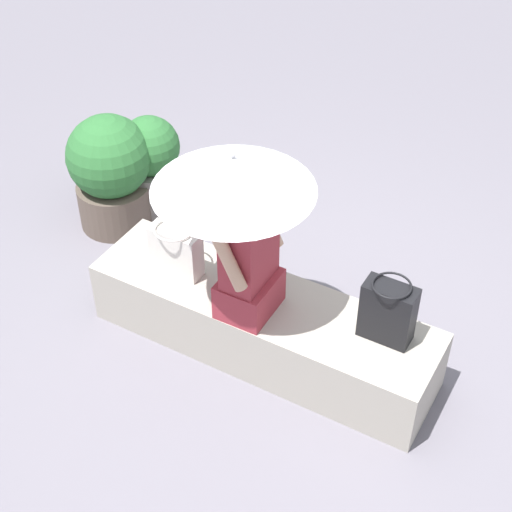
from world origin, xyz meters
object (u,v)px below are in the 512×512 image
(parasol, at_px, (233,174))
(planter_near, at_px, (151,165))
(planter_far, at_px, (111,171))
(handbag_black, at_px, (388,311))
(person_seated, at_px, (249,255))
(tote_bag_canvas, at_px, (176,250))

(parasol, height_order, planter_near, parasol)
(planter_near, distance_m, planter_far, 0.31)
(handbag_black, distance_m, planter_near, 2.24)
(handbag_black, xyz_separation_m, planter_near, (-2.09, 0.77, -0.21))
(person_seated, distance_m, planter_near, 1.70)
(handbag_black, bearing_deg, tote_bag_canvas, -175.17)
(handbag_black, bearing_deg, planter_near, 159.84)
(parasol, distance_m, planter_near, 1.84)
(planter_near, bearing_deg, person_seated, -34.86)
(planter_near, height_order, planter_far, planter_far)
(handbag_black, bearing_deg, planter_far, 167.31)
(parasol, relative_size, planter_near, 1.34)
(handbag_black, height_order, planter_far, planter_far)
(person_seated, bearing_deg, tote_bag_canvas, 173.01)
(planter_far, bearing_deg, handbag_black, -12.69)
(person_seated, xyz_separation_m, planter_far, (-1.50, 0.68, -0.36))
(parasol, xyz_separation_m, planter_far, (-1.42, 0.69, -0.86))
(parasol, height_order, tote_bag_canvas, parasol)
(planter_near, relative_size, planter_far, 0.89)
(planter_far, bearing_deg, parasol, -26.00)
(parasol, relative_size, handbag_black, 2.71)
(handbag_black, xyz_separation_m, planter_far, (-2.24, 0.50, -0.16))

